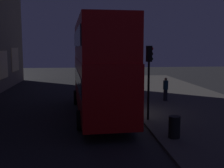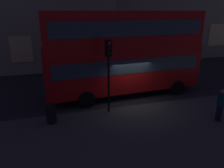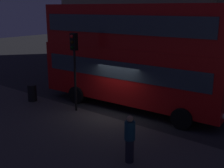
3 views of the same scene
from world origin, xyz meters
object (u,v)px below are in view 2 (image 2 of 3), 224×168
object	(u,v)px
litter_bin	(51,114)
pedestrian	(220,105)
double_decker_bus	(124,50)
traffic_light_near_kerb	(109,62)

from	to	relation	value
litter_bin	pedestrian	bearing A→B (deg)	-14.40
double_decker_bus	litter_bin	size ratio (longest dim) A/B	11.00
traffic_light_near_kerb	litter_bin	size ratio (longest dim) A/B	4.19
traffic_light_near_kerb	litter_bin	world-z (taller)	traffic_light_near_kerb
pedestrian	double_decker_bus	bearing A→B (deg)	-137.44
double_decker_bus	pedestrian	bearing A→B (deg)	-58.71
double_decker_bus	traffic_light_near_kerb	size ratio (longest dim) A/B	2.63
double_decker_bus	litter_bin	bearing A→B (deg)	-151.37
pedestrian	litter_bin	world-z (taller)	pedestrian
traffic_light_near_kerb	double_decker_bus	bearing A→B (deg)	51.56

